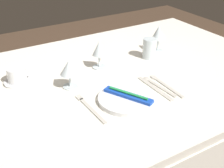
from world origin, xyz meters
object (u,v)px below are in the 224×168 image
Objects in this scene: toothbrush_package at (128,95)px; spoon_soup at (155,84)px; spoon_dessert at (163,83)px; wine_glass_right at (69,69)px; coffee_cup_left at (17,75)px; dinner_plate at (128,99)px; drink_tumbler at (149,48)px; dinner_knife at (156,89)px; fork_outer at (89,107)px; wine_glass_left at (99,51)px; wine_glass_centre at (159,34)px.

spoon_soup is (0.18, 0.05, -0.02)m from toothbrush_package.
wine_glass_right reaches higher than spoon_dessert.
dinner_plate is at bearing -48.64° from coffee_cup_left.
coffee_cup_left reaches higher than spoon_dessert.
toothbrush_package is at bearing 0.00° from dinner_plate.
drink_tumbler is (0.33, 0.29, 0.04)m from dinner_plate.
dinner_knife is 0.38m from wine_glass_right.
fork_outer is 1.10× the size of spoon_soup.
spoon_soup is at bearing -121.60° from drink_tumbler.
wine_glass_left is at bearing 114.60° from spoon_soup.
wine_glass_right is (-0.15, 0.22, 0.06)m from toothbrush_package.
dinner_knife is (0.15, 0.01, -0.01)m from dinner_plate.
wine_glass_right is (-0.30, 0.21, 0.09)m from dinner_knife.
drink_tumbler is (0.28, -0.03, -0.04)m from wine_glass_left.
spoon_dessert is at bearing -60.96° from wine_glass_left.
wine_glass_centre reaches higher than spoon_dessert.
fork_outer is at bearing -177.74° from spoon_soup.
dinner_plate is 1.05× the size of dinner_knife.
dinner_knife is 0.43m from wine_glass_centre.
drink_tumbler reaches higher than dinner_plate.
coffee_cup_left is at bearing 131.36° from toothbrush_package.
spoon_soup is 0.39m from wine_glass_centre.
wine_glass_right is (-0.15, 0.22, 0.08)m from dinner_plate.
wine_glass_right is (-0.36, 0.18, 0.09)m from spoon_dessert.
fork_outer is 1.73× the size of wine_glass_left.
toothbrush_package is at bearing -174.61° from dinner_knife.
wine_glass_right is at bearing -168.34° from wine_glass_centre.
toothbrush_package is 0.16m from dinner_knife.
dinner_plate is at bearing -138.31° from drink_tumbler.
fork_outer is 0.33m from spoon_soup.
wine_glass_centre is (0.75, -0.04, 0.06)m from coffee_cup_left.
drink_tumbler reaches higher than dinner_knife.
fork_outer is at bearing -152.22° from wine_glass_centre.
spoon_soup is at bearing -129.90° from wine_glass_centre.
dinner_knife is 1.02× the size of spoon_dessert.
dinner_plate reaches higher than spoon_soup.
toothbrush_package is 0.33m from wine_glass_left.
wine_glass_left is at bearing -177.78° from wine_glass_centre.
wine_glass_right is (-0.57, -0.12, -0.01)m from wine_glass_centre.
coffee_cup_left is at bearing 131.36° from dinner_plate.
wine_glass_right is at bearing -152.88° from wine_glass_left.
fork_outer is 0.20m from wine_glass_right.
coffee_cup_left reaches higher than toothbrush_package.
wine_glass_left is (0.21, 0.29, 0.09)m from fork_outer.
dinner_knife is 1.11× the size of spoon_soup.
coffee_cup_left is at bearing 147.17° from spoon_soup.
wine_glass_right is at bearing 145.95° from dinner_knife.
dinner_plate is at bearing -12.53° from fork_outer.
dinner_plate is at bearing -55.66° from wine_glass_right.
toothbrush_package reaches higher than fork_outer.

